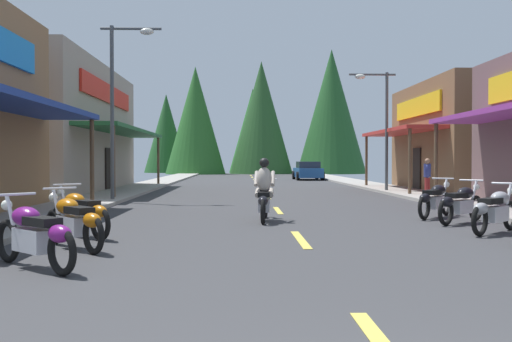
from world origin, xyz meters
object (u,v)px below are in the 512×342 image
at_px(streetlamp_left, 121,88).
at_px(motorcycle_parked_right_2, 495,210).
at_px(streetlamp_right, 379,113).
at_px(motorcycle_parked_left_1, 73,221).
at_px(motorcycle_parked_left_2, 81,212).
at_px(pedestrian_by_shop, 427,175).
at_px(rider_cruising_lead, 264,195).
at_px(motorcycle_parked_right_4, 435,199).
at_px(motorcycle_parked_right_3, 461,203).
at_px(motorcycle_parked_left_0, 34,234).
at_px(parked_car_curbside, 308,171).

xyz_separation_m(streetlamp_left, motorcycle_parked_right_2, (9.52, -9.06, -3.62)).
xyz_separation_m(streetlamp_right, motorcycle_parked_left_1, (-9.33, -16.81, -3.22)).
bearing_deg(motorcycle_parked_left_2, pedestrian_by_shop, -87.33).
distance_m(streetlamp_right, motorcycle_parked_left_1, 19.50).
relative_size(streetlamp_right, motorcycle_parked_left_1, 3.32).
xyz_separation_m(streetlamp_left, pedestrian_by_shop, (11.77, 2.02, -3.20)).
bearing_deg(rider_cruising_lead, pedestrian_by_shop, -33.93).
bearing_deg(streetlamp_right, motorcycle_parked_right_4, -96.69).
xyz_separation_m(streetlamp_right, pedestrian_by_shop, (1.03, -3.80, -2.79)).
relative_size(motorcycle_parked_right_2, motorcycle_parked_left_1, 0.97).
xyz_separation_m(motorcycle_parked_right_3, motorcycle_parked_left_2, (-8.42, -2.22, 0.00)).
bearing_deg(streetlamp_left, streetlamp_right, 28.44).
xyz_separation_m(motorcycle_parked_right_2, rider_cruising_lead, (-4.68, 2.48, 0.17)).
distance_m(streetlamp_right, motorcycle_parked_right_3, 13.48).
distance_m(streetlamp_left, pedestrian_by_shop, 12.36).
distance_m(streetlamp_left, motorcycle_parked_left_0, 13.32).
bearing_deg(motorcycle_parked_left_2, streetlamp_right, -76.66).
bearing_deg(motorcycle_parked_right_4, motorcycle_parked_right_2, -136.69).
bearing_deg(motorcycle_parked_right_2, motorcycle_parked_left_1, 150.63).
bearing_deg(pedestrian_by_shop, rider_cruising_lead, 92.10).
relative_size(motorcycle_parked_left_1, pedestrian_by_shop, 1.06).
distance_m(streetlamp_left, motorcycle_parked_left_1, 11.66).
distance_m(pedestrian_by_shop, parked_car_curbside, 21.17).
distance_m(streetlamp_left, motorcycle_parked_right_4, 11.63).
height_order(streetlamp_right, motorcycle_parked_right_3, streetlamp_right).
height_order(streetlamp_left, parked_car_curbside, streetlamp_left).
relative_size(motorcycle_parked_left_0, pedestrian_by_shop, 1.03).
bearing_deg(streetlamp_left, motorcycle_parked_left_0, -83.88).
height_order(pedestrian_by_shop, parked_car_curbside, pedestrian_by_shop).
relative_size(motorcycle_parked_left_0, motorcycle_parked_left_2, 1.02).
bearing_deg(parked_car_curbside, motorcycle_parked_right_4, 178.98).
bearing_deg(motorcycle_parked_left_0, motorcycle_parked_right_2, -112.85).
height_order(motorcycle_parked_right_3, motorcycle_parked_right_4, same).
height_order(motorcycle_parked_right_2, rider_cruising_lead, rider_cruising_lead).
bearing_deg(motorcycle_parked_right_3, parked_car_curbside, 48.13).
height_order(streetlamp_right, pedestrian_by_shop, streetlamp_right).
height_order(motorcycle_parked_left_0, pedestrian_by_shop, pedestrian_by_shop).
xyz_separation_m(pedestrian_by_shop, parked_car_curbside, (-2.27, 21.05, -0.23)).
xyz_separation_m(rider_cruising_lead, pedestrian_by_shop, (6.93, 8.61, 0.26)).
xyz_separation_m(streetlamp_right, parked_car_curbside, (-1.24, 17.25, -3.02)).
relative_size(streetlamp_right, motorcycle_parked_right_4, 3.31).
relative_size(motorcycle_parked_right_2, motorcycle_parked_left_0, 1.00).
relative_size(motorcycle_parked_right_3, motorcycle_parked_left_2, 1.04).
bearing_deg(motorcycle_parked_left_0, motorcycle_parked_left_2, -42.66).
bearing_deg(streetlamp_right, streetlamp_left, -151.56).
xyz_separation_m(motorcycle_parked_right_4, parked_car_curbside, (0.13, 28.92, 0.20)).
xyz_separation_m(motorcycle_parked_left_0, parked_car_curbside, (8.13, 35.82, 0.20)).
distance_m(motorcycle_parked_right_2, parked_car_curbside, 32.13).
xyz_separation_m(motorcycle_parked_right_2, motorcycle_parked_right_3, (0.00, 1.85, 0.00)).
distance_m(motorcycle_parked_right_2, motorcycle_parked_left_1, 8.34).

